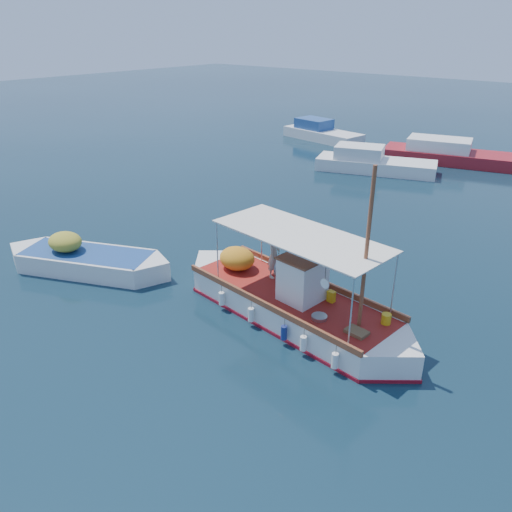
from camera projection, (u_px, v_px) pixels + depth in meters
The scene contains 6 objects.
ground at pixel (275, 311), 16.67m from camera, with size 160.00×160.00×0.00m, color black.
fishing_caique at pixel (289, 302), 16.21m from camera, with size 9.37×3.28×5.74m.
dinghy at pixel (86, 262), 19.29m from camera, with size 6.29×3.86×1.69m.
bg_boat_nw at pixel (372, 164), 32.21m from camera, with size 7.83×4.80×1.80m.
bg_boat_n at pixel (456, 156), 34.05m from camera, with size 10.58×5.35×1.80m.
bg_boat_far_w at pixel (321, 134), 41.00m from camera, with size 7.12×3.25×1.80m.
Camera 1 is at (8.69, -11.39, 8.74)m, focal length 35.00 mm.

